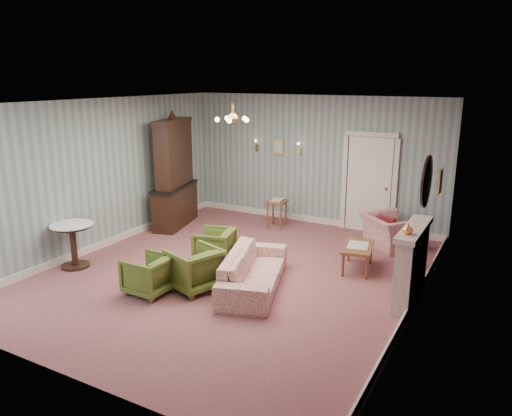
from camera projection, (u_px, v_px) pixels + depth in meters
The scene contains 27 objects.
floor at pixel (235, 273), 8.50m from camera, with size 7.00×7.00×0.00m, color #935556.
ceiling at pixel (233, 102), 7.74m from camera, with size 7.00×7.00×0.00m, color white.
wall_back at pixel (314, 161), 11.08m from camera, with size 6.00×6.00×0.00m, color gray.
wall_front at pixel (61, 258), 5.16m from camera, with size 6.00×6.00×0.00m, color gray.
wall_left at pixel (101, 175), 9.51m from camera, with size 7.00×7.00×0.00m, color gray.
wall_right at pixel (421, 216), 6.73m from camera, with size 7.00×7.00×0.00m, color gray.
wall_right_floral at pixel (420, 215), 6.74m from camera, with size 7.00×7.00×0.00m, color #BB5D7A.
door at pixel (369, 183), 10.54m from camera, with size 1.12×0.12×2.16m, color white, non-canonical shape.
olive_chair_a at pixel (149, 273), 7.65m from camera, with size 0.65×0.61×0.67m, color #566B25.
olive_chair_b at pixel (195, 266), 7.79m from camera, with size 0.73×0.68×0.75m, color #566B25.
olive_chair_c at pixel (214, 244), 8.95m from camera, with size 0.66×0.61×0.68m, color #566B25.
sofa_chintz at pixel (254, 264), 7.82m from camera, with size 2.04×0.60×0.80m, color #A64349.
wingback_chair at pixel (391, 226), 9.66m from camera, with size 1.01×0.66×0.88m, color #A64349.
dresser at pixel (174, 170), 10.91m from camera, with size 0.53×1.53×2.55m, color black, non-canonical shape.
fireplace at pixel (411, 264), 7.36m from camera, with size 0.30×1.40×1.16m, color beige, non-canonical shape.
mantel_vase at pixel (408, 229), 6.86m from camera, with size 0.15×0.15×0.15m, color gold.
oval_mirror at pixel (426, 181), 6.98m from camera, with size 0.04×0.76×0.84m, color white, non-canonical shape.
framed_print at pixel (440, 181), 8.19m from camera, with size 0.04×0.34×0.42m, color gold, non-canonical shape.
coffee_table at pixel (357, 257), 8.59m from camera, with size 0.49×0.89×0.45m, color brown, non-canonical shape.
side_table_black at pixel (411, 254), 8.44m from camera, with size 0.44×0.44×0.66m, color black, non-canonical shape.
pedestal_table at pixel (74, 245), 8.68m from camera, with size 0.74×0.74×0.80m, color black, non-canonical shape.
nesting_table at pixel (277, 213), 11.02m from camera, with size 0.40×0.51×0.66m, color brown, non-canonical shape.
gilt_mirror_back at pixel (278, 147), 11.40m from camera, with size 0.28×0.06×0.36m, color gold, non-canonical shape.
sconce_left at pixel (256, 146), 11.64m from camera, with size 0.16×0.12×0.30m, color gold, non-canonical shape.
sconce_right at pixel (299, 149), 11.13m from camera, with size 0.16×0.12×0.30m, color gold, non-canonical shape.
chandelier at pixel (233, 119), 7.81m from camera, with size 0.56×0.56×0.36m, color gold, non-canonical shape.
burgundy_cushion at pixel (387, 226), 9.55m from camera, with size 0.38×0.10×0.38m, color maroon.
Camera 1 is at (4.12, -6.76, 3.30)m, focal length 34.47 mm.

